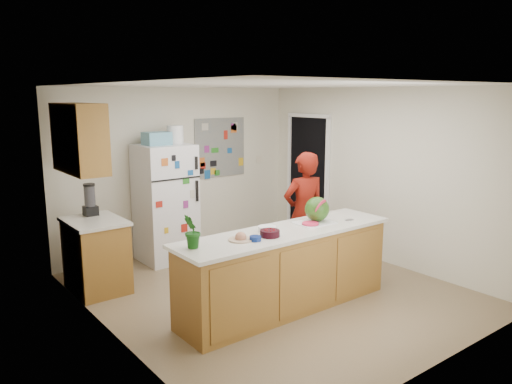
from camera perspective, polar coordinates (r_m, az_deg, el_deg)
floor at (r=6.32m, az=1.77°, el=-11.28°), size 4.00×4.50×0.02m
wall_back at (r=7.81m, az=-8.78°, el=2.51°), size 4.00×0.02×2.50m
wall_left at (r=4.96m, az=-16.41°, el=-2.73°), size 0.02×4.50×2.50m
wall_right at (r=7.39m, az=13.97°, el=1.83°), size 0.02×4.50×2.50m
ceiling at (r=5.85m, az=1.92°, el=12.20°), size 4.00×4.50×0.02m
doorway at (r=8.37m, az=6.01°, el=1.55°), size 0.03×0.85×2.04m
peninsula_base at (r=5.69m, az=3.46°, el=-9.05°), size 2.60×0.62×0.88m
peninsula_top at (r=5.54m, az=3.51°, el=-4.58°), size 2.68×0.70×0.04m
side_counter_base at (r=6.51m, az=-17.78°, el=-7.05°), size 0.60×0.80×0.86m
side_counter_top at (r=6.39m, az=-18.01°, el=-3.20°), size 0.64×0.84×0.04m
upper_cabinets at (r=6.13m, az=-19.57°, el=5.82°), size 0.35×1.00×0.80m
refrigerator at (r=7.34m, az=-10.31°, el=-1.25°), size 0.75×0.70×1.70m
fridge_top_bin at (r=7.16m, az=-11.28°, el=6.02°), size 0.35×0.28×0.18m
photo_collage at (r=8.14m, az=-4.13°, el=5.09°), size 0.95×0.01×0.95m
person at (r=6.66m, az=5.50°, el=-2.54°), size 0.68×0.52×1.67m
blender_appliance at (r=6.58m, az=-18.45°, el=-0.93°), size 0.13×0.13×0.38m
cutting_board at (r=5.87m, az=6.68°, el=-3.50°), size 0.46×0.35×0.01m
watermelon at (r=5.89m, az=6.99°, el=-1.95°), size 0.29×0.29×0.29m
watermelon_slice at (r=5.75m, az=6.24°, el=-3.61°), size 0.19×0.19×0.02m
cherry_bowl at (r=5.28m, az=1.59°, el=-4.74°), size 0.27×0.27×0.07m
white_bowl at (r=5.47m, az=1.27°, el=-4.24°), size 0.22×0.22×0.06m
cobalt_bowl at (r=5.13m, az=-0.08°, el=-5.33°), size 0.13×0.13×0.05m
plate at (r=5.16m, az=-1.77°, el=-5.45°), size 0.34×0.34×0.02m
paper_towel at (r=5.31m, az=1.78°, el=-4.94°), size 0.19×0.17×0.02m
keys at (r=6.06m, az=10.60°, el=-3.15°), size 0.11×0.06×0.01m
potted_plant at (r=4.87m, az=-7.28°, el=-4.48°), size 0.24×0.25×0.35m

